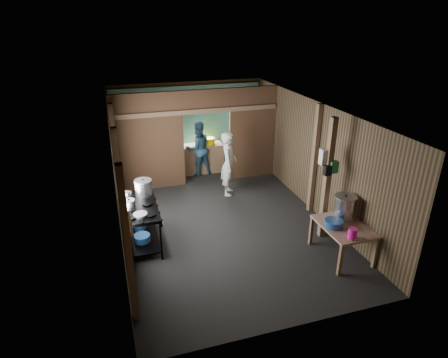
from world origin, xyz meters
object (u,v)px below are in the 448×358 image
object	(u,v)px
prep_table	(342,240)
yellow_tub	(209,141)
stove_pot_large	(144,188)
cook	(229,164)
gas_range	(140,225)
pink_bucket	(352,234)
stock_pot	(345,208)

from	to	relation	value
prep_table	yellow_tub	world-z (taller)	yellow_tub
stove_pot_large	yellow_tub	xyz separation A→B (m)	(2.22, 2.99, -0.10)
cook	gas_range	bearing A→B (deg)	148.72
yellow_tub	stove_pot_large	bearing A→B (deg)	-126.62
yellow_tub	cook	distance (m)	1.68
gas_range	cook	distance (m)	3.06
pink_bucket	yellow_tub	size ratio (longest dim) A/B	0.59
stock_pot	prep_table	bearing A→B (deg)	-119.46
prep_table	stove_pot_large	distance (m)	4.14
gas_range	cook	size ratio (longest dim) A/B	0.89
gas_range	stock_pot	distance (m)	4.10
yellow_tub	cook	world-z (taller)	cook
pink_bucket	cook	xyz separation A→B (m)	(-1.12, 3.77, 0.07)
prep_table	stock_pot	xyz separation A→B (m)	(0.15, 0.26, 0.57)
stock_pot	stove_pot_large	bearing A→B (deg)	154.37
yellow_tub	stock_pot	bearing A→B (deg)	-72.90
pink_bucket	cook	world-z (taller)	cook
stove_pot_large	pink_bucket	world-z (taller)	stove_pot_large
prep_table	yellow_tub	bearing A→B (deg)	104.70
prep_table	stove_pot_large	size ratio (longest dim) A/B	3.14
cook	pink_bucket	bearing A→B (deg)	-140.46
cook	yellow_tub	bearing A→B (deg)	25.27
stove_pot_large	pink_bucket	size ratio (longest dim) A/B	1.85
stock_pot	cook	size ratio (longest dim) A/B	0.30
yellow_tub	pink_bucket	bearing A→B (deg)	-77.65
gas_range	pink_bucket	bearing A→B (deg)	-29.14
stove_pot_large	pink_bucket	bearing A→B (deg)	-35.73
gas_range	prep_table	bearing A→B (deg)	-22.94
cook	prep_table	bearing A→B (deg)	-136.57
gas_range	yellow_tub	world-z (taller)	yellow_tub
prep_table	stock_pot	world-z (taller)	stock_pot
prep_table	pink_bucket	distance (m)	0.62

